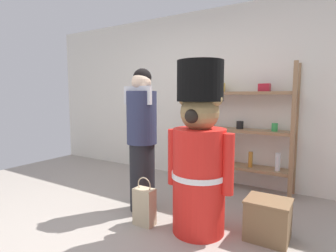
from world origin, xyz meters
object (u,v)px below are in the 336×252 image
at_px(shopping_bag, 144,206).
at_px(merchandise_shelf, 239,129).
at_px(display_crate, 268,219).
at_px(person_shopper, 142,138).
at_px(teddy_bear_guard, 199,154).

bearing_deg(shopping_bag, merchandise_shelf, 74.23).
relative_size(shopping_bag, display_crate, 1.29).
bearing_deg(shopping_bag, display_crate, 18.19).
bearing_deg(display_crate, shopping_bag, -161.81).
bearing_deg(person_shopper, teddy_bear_guard, -8.88).
bearing_deg(display_crate, teddy_bear_guard, -161.74).
bearing_deg(person_shopper, display_crate, 3.29).
xyz_separation_m(merchandise_shelf, display_crate, (0.67, -1.25, -0.66)).
height_order(teddy_bear_guard, person_shopper, teddy_bear_guard).
relative_size(merchandise_shelf, shopping_bag, 3.47).
xyz_separation_m(shopping_bag, display_crate, (1.12, 0.37, -0.01)).
xyz_separation_m(merchandise_shelf, person_shopper, (-0.70, -1.32, -0.01)).
bearing_deg(teddy_bear_guard, merchandise_shelf, 92.62).
height_order(shopping_bag, display_crate, shopping_bag).
bearing_deg(person_shopper, merchandise_shelf, 62.10).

